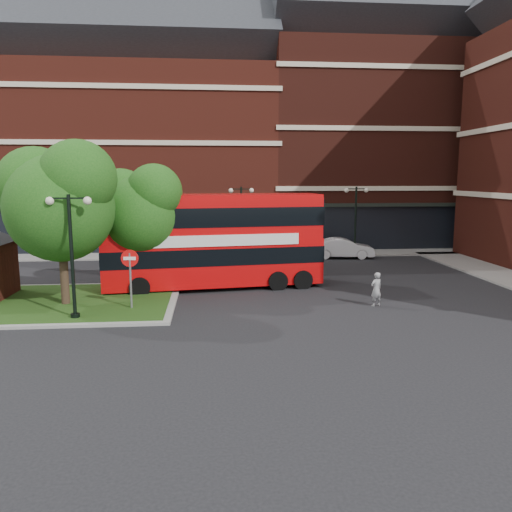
{
  "coord_description": "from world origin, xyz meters",
  "views": [
    {
      "loc": [
        -0.09,
        -19.54,
        5.64
      ],
      "look_at": [
        2.0,
        3.39,
        2.0
      ],
      "focal_mm": 35.0,
      "sensor_mm": 36.0,
      "label": 1
    }
  ],
  "objects": [
    {
      "name": "tree_island_east",
      "position": [
        -3.58,
        5.06,
        4.24
      ],
      "size": [
        4.46,
        3.9,
        6.29
      ],
      "color": "#2D2116",
      "rests_on": "ground"
    },
    {
      "name": "no_entry_sign",
      "position": [
        -3.5,
        1.5,
        1.89
      ],
      "size": [
        0.73,
        0.11,
        2.64
      ],
      "rotation": [
        0.0,
        0.0,
        -0.07
      ],
      "color": "slate",
      "rests_on": "ground"
    },
    {
      "name": "lamp_far_left",
      "position": [
        2.0,
        14.5,
        2.83
      ],
      "size": [
        1.72,
        0.36,
        5.0
      ],
      "color": "black",
      "rests_on": "ground"
    },
    {
      "name": "lamp_far_right",
      "position": [
        10.0,
        14.5,
        2.83
      ],
      "size": [
        1.72,
        0.36,
        5.0
      ],
      "color": "black",
      "rests_on": "ground"
    },
    {
      "name": "terrace_far_left",
      "position": [
        -8.0,
        24.0,
        7.0
      ],
      "size": [
        26.0,
        12.0,
        14.0
      ],
      "primitive_type": "cube",
      "color": "maroon",
      "rests_on": "ground"
    },
    {
      "name": "lamp_island",
      "position": [
        -5.5,
        0.2,
        2.83
      ],
      "size": [
        1.72,
        0.36,
        5.0
      ],
      "color": "black",
      "rests_on": "ground"
    },
    {
      "name": "woman",
      "position": [
        7.14,
        1.35,
        0.76
      ],
      "size": [
        0.65,
        0.54,
        1.52
      ],
      "primitive_type": "imported",
      "rotation": [
        0.0,
        0.0,
        3.51
      ],
      "color": "gray",
      "rests_on": "ground"
    },
    {
      "name": "ground",
      "position": [
        0.0,
        0.0,
        0.0
      ],
      "size": [
        120.0,
        120.0,
        0.0
      ],
      "primitive_type": "plane",
      "color": "black",
      "rests_on": "ground"
    },
    {
      "name": "tree_island_west",
      "position": [
        -6.6,
        2.58,
        4.79
      ],
      "size": [
        5.4,
        4.71,
        7.21
      ],
      "color": "#2D2116",
      "rests_on": "ground"
    },
    {
      "name": "car_silver",
      "position": [
        -2.35,
        15.87,
        0.71
      ],
      "size": [
        4.23,
        1.85,
        1.42
      ],
      "primitive_type": "imported",
      "rotation": [
        0.0,
        0.0,
        1.53
      ],
      "color": "silver",
      "rests_on": "ground"
    },
    {
      "name": "traffic_island",
      "position": [
        -8.0,
        3.0,
        0.07
      ],
      "size": [
        12.6,
        7.6,
        0.15
      ],
      "color": "gray",
      "rests_on": "ground"
    },
    {
      "name": "pavement_far",
      "position": [
        0.0,
        16.5,
        0.06
      ],
      "size": [
        44.0,
        3.0,
        0.12
      ],
      "primitive_type": "cube",
      "color": "slate",
      "rests_on": "ground"
    },
    {
      "name": "bus",
      "position": [
        0.04,
        5.77,
        2.76
      ],
      "size": [
        11.23,
        3.89,
        4.2
      ],
      "rotation": [
        0.0,
        0.0,
        0.13
      ],
      "color": "#C10709",
      "rests_on": "ground"
    },
    {
      "name": "car_white",
      "position": [
        9.15,
        14.5,
        0.71
      ],
      "size": [
        4.43,
        1.96,
        1.41
      ],
      "primitive_type": "imported",
      "rotation": [
        0.0,
        0.0,
        1.46
      ],
      "color": "white",
      "rests_on": "ground"
    },
    {
      "name": "terrace_far_right",
      "position": [
        14.0,
        24.0,
        8.0
      ],
      "size": [
        18.0,
        12.0,
        16.0
      ],
      "primitive_type": "cube",
      "color": "#471911",
      "rests_on": "ground"
    }
  ]
}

